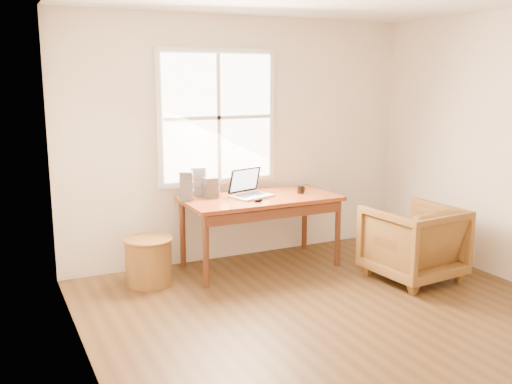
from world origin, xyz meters
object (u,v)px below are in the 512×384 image
at_px(cd_stack_a, 198,181).
at_px(armchair, 413,242).
at_px(desk, 260,199).
at_px(coffee_mug, 301,190).
at_px(laptop, 252,182).
at_px(wicker_stool, 149,262).

bearing_deg(cd_stack_a, armchair, -37.35).
distance_m(desk, coffee_mug, 0.47).
height_order(desk, armchair, desk).
bearing_deg(laptop, coffee_mug, -21.72).
bearing_deg(desk, cd_stack_a, 148.38).
relative_size(desk, coffee_mug, 19.56).
xyz_separation_m(desk, armchair, (1.19, -0.99, -0.36)).
distance_m(armchair, wicker_stool, 2.59).
xyz_separation_m(laptop, cd_stack_a, (-0.46, 0.33, -0.01)).
bearing_deg(armchair, coffee_mug, -57.67).
height_order(desk, coffee_mug, coffee_mug).
bearing_deg(cd_stack_a, desk, -31.62).
bearing_deg(cd_stack_a, coffee_mug, -20.10).
xyz_separation_m(wicker_stool, cd_stack_a, (0.65, 0.34, 0.68)).
relative_size(armchair, wicker_stool, 1.84).
distance_m(laptop, coffee_mug, 0.57).
bearing_deg(laptop, wicker_stool, 163.67).
height_order(armchair, cd_stack_a, cd_stack_a).
distance_m(laptop, cd_stack_a, 0.57).
height_order(wicker_stool, laptop, laptop).
distance_m(wicker_stool, cd_stack_a, 1.00).
xyz_separation_m(coffee_mug, cd_stack_a, (-1.02, 0.37, 0.11)).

